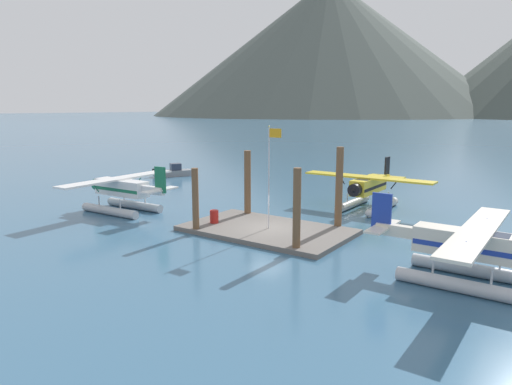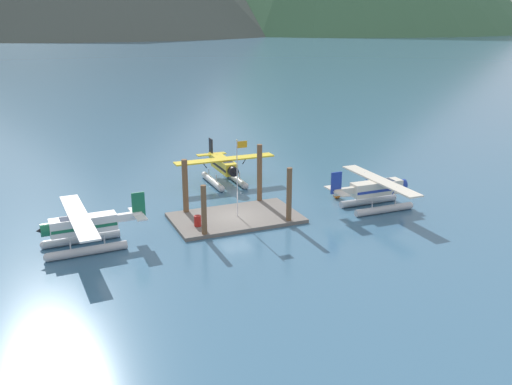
{
  "view_description": "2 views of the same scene",
  "coord_description": "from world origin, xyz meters",
  "views": [
    {
      "loc": [
        16.15,
        -24.43,
        8.07
      ],
      "look_at": [
        -1.81,
        1.35,
        2.25
      ],
      "focal_mm": 32.41,
      "sensor_mm": 36.0,
      "label": 1
    },
    {
      "loc": [
        -16.08,
        -42.56,
        16.91
      ],
      "look_at": [
        2.19,
        0.73,
        1.92
      ],
      "focal_mm": 40.01,
      "sensor_mm": 36.0,
      "label": 2
    }
  ],
  "objects": [
    {
      "name": "flagpole",
      "position": [
        0.28,
        -0.05,
        4.38
      ],
      "size": [
        0.95,
        0.1,
        6.63
      ],
      "color": "silver",
      "rests_on": "dock_platform"
    },
    {
      "name": "piling_near_left",
      "position": [
        -3.67,
        -2.81,
        2.13
      ],
      "size": [
        0.43,
        0.43,
        4.26
      ],
      "primitive_type": "cylinder",
      "color": "brown",
      "rests_on": "ground"
    },
    {
      "name": "seaplane_yellow_bow_right",
      "position": [
        2.76,
        10.47,
        1.58
      ],
      "size": [
        10.41,
        7.98,
        3.84
      ],
      "color": "#B7BABF",
      "rests_on": "ground"
    },
    {
      "name": "dock_platform",
      "position": [
        0.0,
        0.0,
        0.15
      ],
      "size": [
        10.7,
        6.35,
        0.3
      ],
      "primitive_type": "cube",
      "color": "#66605B",
      "rests_on": "ground"
    },
    {
      "name": "piling_far_right",
      "position": [
        3.57,
        3.17,
        2.77
      ],
      "size": [
        0.47,
        0.47,
        5.54
      ],
      "primitive_type": "cylinder",
      "color": "brown",
      "rests_on": "ground"
    },
    {
      "name": "mooring_buoy",
      "position": [
        10.9,
        1.64,
        0.42
      ],
      "size": [
        0.83,
        0.83,
        0.83
      ],
      "primitive_type": "sphere",
      "color": "orange",
      "rests_on": "ground"
    },
    {
      "name": "seaplane_cream_stbd_aft",
      "position": [
        12.58,
        -2.25,
        1.58
      ],
      "size": [
        7.98,
        10.41,
        3.84
      ],
      "color": "#B7BABF",
      "rests_on": "ground"
    },
    {
      "name": "seaplane_white_port_aft",
      "position": [
        -12.58,
        -1.49,
        1.58
      ],
      "size": [
        7.98,
        10.45,
        3.84
      ],
      "color": "#B7BABF",
      "rests_on": "ground"
    },
    {
      "name": "ground_plane",
      "position": [
        0.0,
        0.0,
        0.0
      ],
      "size": [
        1200.0,
        1200.0,
        0.0
      ],
      "primitive_type": "plane",
      "color": "#38607F"
    },
    {
      "name": "piling_far_left",
      "position": [
        -3.54,
        2.74,
        2.48
      ],
      "size": [
        0.49,
        0.49,
        4.96
      ],
      "primitive_type": "cylinder",
      "color": "brown",
      "rests_on": "ground"
    },
    {
      "name": "piling_near_right",
      "position": [
        3.73,
        -2.63,
        2.4
      ],
      "size": [
        0.45,
        0.45,
        4.81
      ],
      "primitive_type": "cylinder",
      "color": "brown",
      "rests_on": "ground"
    },
    {
      "name": "fuel_drum",
      "position": [
        -3.65,
        -0.98,
        0.74
      ],
      "size": [
        0.62,
        0.62,
        0.88
      ],
      "color": "#AD1E19",
      "rests_on": "dock_platform"
    }
  ]
}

